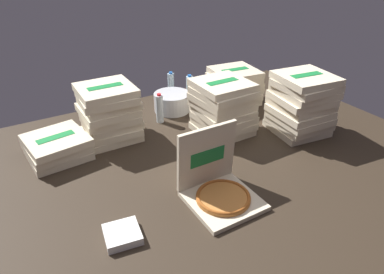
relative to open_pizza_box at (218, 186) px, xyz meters
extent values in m
cube|color=#2D2319|center=(0.15, 0.37, -0.09)|extent=(3.20, 2.40, 0.02)
cube|color=beige|center=(0.00, -0.05, -0.07)|extent=(0.38, 0.38, 0.03)
cylinder|color=#B77033|center=(0.00, -0.05, -0.05)|extent=(0.31, 0.31, 0.02)
torus|color=#9C501E|center=(0.00, -0.05, -0.04)|extent=(0.31, 0.31, 0.02)
cube|color=beige|center=(0.00, 0.12, 0.13)|extent=(0.38, 0.04, 0.38)
cube|color=#197A38|center=(0.00, 0.11, 0.13)|extent=(0.23, 0.01, 0.09)
cube|color=beige|center=(0.98, 0.35, -0.06)|extent=(0.42, 0.42, 0.05)
cube|color=beige|center=(0.98, 0.34, -0.01)|extent=(0.40, 0.40, 0.05)
cube|color=beige|center=(0.98, 0.33, 0.04)|extent=(0.40, 0.40, 0.05)
cube|color=beige|center=(0.97, 0.34, 0.09)|extent=(0.40, 0.40, 0.05)
cube|color=beige|center=(0.99, 0.36, 0.14)|extent=(0.40, 0.40, 0.05)
cube|color=beige|center=(0.97, 0.35, 0.19)|extent=(0.43, 0.43, 0.05)
cube|color=#197A38|center=(0.97, 0.35, 0.22)|extent=(0.25, 0.10, 0.00)
cube|color=beige|center=(0.99, 0.34, 0.24)|extent=(0.41, 0.41, 0.05)
cube|color=#197A38|center=(0.99, 0.34, 0.27)|extent=(0.25, 0.09, 0.00)
cube|color=beige|center=(0.99, 0.34, 0.29)|extent=(0.39, 0.39, 0.05)
cube|color=#197A38|center=(0.99, 0.34, 0.32)|extent=(0.25, 0.08, 0.00)
cube|color=beige|center=(0.98, 0.35, 0.35)|extent=(0.42, 0.42, 0.05)
cube|color=#197A38|center=(0.98, 0.35, 0.37)|extent=(0.25, 0.10, 0.00)
cube|color=beige|center=(0.48, 0.64, -0.06)|extent=(0.38, 0.38, 0.05)
cube|color=#197A38|center=(0.48, 0.64, -0.03)|extent=(0.24, 0.07, 0.00)
cube|color=beige|center=(0.48, 0.63, -0.01)|extent=(0.38, 0.38, 0.05)
cube|color=#197A38|center=(0.48, 0.63, 0.02)|extent=(0.24, 0.07, 0.00)
cube|color=beige|center=(0.48, 0.63, 0.04)|extent=(0.39, 0.39, 0.05)
cube|color=beige|center=(0.48, 0.64, 0.09)|extent=(0.39, 0.39, 0.05)
cube|color=beige|center=(0.47, 0.64, 0.14)|extent=(0.39, 0.39, 0.05)
cube|color=beige|center=(0.47, 0.64, 0.19)|extent=(0.40, 0.40, 0.05)
cube|color=beige|center=(0.47, 0.63, 0.24)|extent=(0.39, 0.39, 0.05)
cube|color=beige|center=(0.47, 0.65, 0.29)|extent=(0.38, 0.38, 0.05)
cube|color=#197A38|center=(0.47, 0.65, 0.32)|extent=(0.24, 0.07, 0.00)
cube|color=beige|center=(-0.29, 0.99, -0.06)|extent=(0.38, 0.38, 0.05)
cube|color=beige|center=(-0.28, 0.99, -0.01)|extent=(0.40, 0.40, 0.05)
cube|color=#197A38|center=(-0.28, 0.99, 0.02)|extent=(0.25, 0.08, 0.00)
cube|color=beige|center=(-0.27, 1.00, 0.04)|extent=(0.38, 0.38, 0.05)
cube|color=#197A38|center=(-0.27, 1.00, 0.07)|extent=(0.25, 0.07, 0.00)
cube|color=beige|center=(-0.28, 0.99, 0.09)|extent=(0.40, 0.40, 0.05)
cube|color=beige|center=(-0.29, 0.99, 0.14)|extent=(0.38, 0.38, 0.05)
cube|color=#197A38|center=(-0.29, 0.99, 0.17)|extent=(0.25, 0.07, 0.00)
cube|color=beige|center=(-0.27, 1.00, 0.19)|extent=(0.38, 0.38, 0.05)
cube|color=beige|center=(-0.29, 0.98, 0.24)|extent=(0.40, 0.40, 0.05)
cube|color=beige|center=(-0.29, 0.99, 0.29)|extent=(0.38, 0.38, 0.05)
cube|color=#197A38|center=(-0.29, 0.99, 0.32)|extent=(0.25, 0.07, 0.00)
cube|color=beige|center=(0.90, 1.06, -0.06)|extent=(0.42, 0.42, 0.05)
cube|color=beige|center=(0.89, 1.04, -0.01)|extent=(0.39, 0.39, 0.05)
cube|color=beige|center=(0.90, 1.05, 0.04)|extent=(0.38, 0.38, 0.05)
cube|color=beige|center=(0.90, 1.05, 0.09)|extent=(0.39, 0.39, 0.05)
cube|color=beige|center=(0.89, 1.05, 0.14)|extent=(0.40, 0.40, 0.05)
cube|color=beige|center=(0.90, 1.06, 0.19)|extent=(0.42, 0.42, 0.05)
cube|color=#197A38|center=(0.90, 1.06, 0.22)|extent=(0.25, 0.10, 0.00)
cube|color=beige|center=(-0.69, 0.92, -0.06)|extent=(0.41, 0.41, 0.05)
cube|color=beige|center=(-0.69, 0.92, -0.01)|extent=(0.42, 0.42, 0.05)
cube|color=beige|center=(-0.68, 0.91, 0.04)|extent=(0.43, 0.43, 0.05)
cube|color=#197A38|center=(-0.68, 0.91, 0.07)|extent=(0.25, 0.10, 0.00)
cylinder|color=#B7BABF|center=(0.33, 1.17, -0.01)|extent=(0.31, 0.31, 0.16)
cylinder|color=silver|center=(0.57, 1.29, 0.03)|extent=(0.06, 0.06, 0.23)
cylinder|color=blue|center=(0.57, 1.29, 0.15)|extent=(0.03, 0.03, 0.02)
cylinder|color=white|center=(0.63, 1.20, 0.03)|extent=(0.06, 0.06, 0.23)
cylinder|color=red|center=(0.63, 1.20, 0.15)|extent=(0.03, 0.03, 0.02)
cylinder|color=silver|center=(0.14, 1.03, 0.03)|extent=(0.06, 0.06, 0.23)
cylinder|color=red|center=(0.14, 1.03, 0.15)|extent=(0.03, 0.03, 0.02)
cylinder|color=silver|center=(0.46, 1.44, 0.03)|extent=(0.06, 0.06, 0.23)
cylinder|color=blue|center=(0.46, 1.44, 0.15)|extent=(0.03, 0.03, 0.02)
cube|color=white|center=(-0.58, -0.02, -0.06)|extent=(0.20, 0.20, 0.04)
camera|label=1|loc=(-0.93, -1.28, 1.21)|focal=32.55mm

